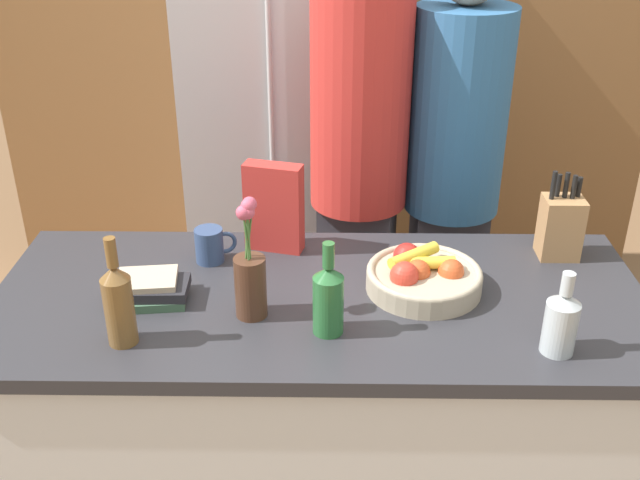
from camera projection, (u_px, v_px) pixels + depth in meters
name	position (u px, v px, depth m)	size (l,w,h in m)	color
kitchen_island	(320.00, 424.00, 2.21)	(1.76, 0.75, 0.90)	silver
back_wall_wood	(325.00, 20.00, 3.26)	(2.96, 0.12, 2.60)	olive
refrigerator	(292.00, 112.00, 3.09)	(0.84, 0.63, 1.99)	#B7B7BC
fruit_bowl	(423.00, 276.00, 2.02)	(0.31, 0.31, 0.10)	tan
knife_block	(561.00, 226.00, 2.16)	(0.11, 0.10, 0.27)	#A87A4C
flower_vase	(250.00, 273.00, 1.87)	(0.08, 0.08, 0.33)	#4C2D1E
cereal_box	(274.00, 207.00, 2.18)	(0.18, 0.10, 0.27)	red
coffee_mug	(210.00, 245.00, 2.15)	(0.12, 0.08, 0.10)	#334770
book_stack	(151.00, 289.00, 1.97)	(0.20, 0.15, 0.07)	#3D6047
bottle_oil	(328.00, 298.00, 1.81)	(0.08, 0.08, 0.25)	#286633
bottle_vinegar	(118.00, 303.00, 1.77)	(0.07, 0.07, 0.28)	brown
bottle_wine	(561.00, 321.00, 1.75)	(0.08, 0.08, 0.21)	#B2BCC1
person_at_sink	(359.00, 160.00, 2.55)	(0.33, 0.33, 1.80)	#383842
person_in_blue	(454.00, 169.00, 2.59)	(0.33, 0.33, 1.73)	#383842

